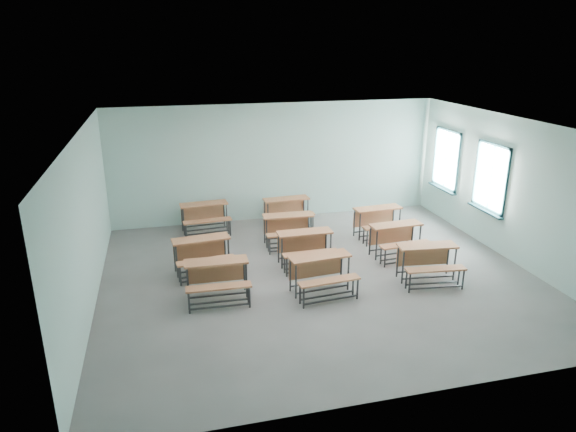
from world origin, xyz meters
name	(u,v)px	position (x,y,z in m)	size (l,w,h in m)	color
room	(324,204)	(0.08, 0.03, 1.60)	(9.04, 8.04, 3.24)	slate
desk_unit_r0c0	(217,275)	(-2.20, -0.45, 0.51)	(1.25, 0.87, 0.76)	#A05D39
desk_unit_r0c1	(322,269)	(-0.18, -0.70, 0.51)	(1.29, 0.93, 0.76)	#A05D39
desk_unit_r0c2	(429,258)	(2.13, -0.73, 0.51)	(1.30, 0.95, 0.76)	#A05D39
desk_unit_r1c0	(202,251)	(-2.37, 0.81, 0.51)	(1.30, 0.94, 0.76)	#A05D39
desk_unit_r1c1	(306,244)	(-0.11, 0.65, 0.51)	(1.22, 0.82, 0.76)	#A05D39
desk_unit_r1c2	(398,236)	(2.07, 0.61, 0.51)	(1.27, 0.90, 0.76)	#A05D39
desk_unit_r2c1	(289,226)	(-0.19, 1.86, 0.51)	(1.25, 0.87, 0.76)	#A05D39
desk_unit_r2c2	(379,218)	(2.16, 1.84, 0.51)	(1.27, 0.90, 0.76)	#A05D39
desk_unit_r3c0	(205,213)	(-2.08, 3.29, 0.51)	(1.28, 0.90, 0.76)	#A05D39
desk_unit_r3c1	(288,208)	(0.10, 3.19, 0.51)	(1.27, 0.89, 0.76)	#A05D39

